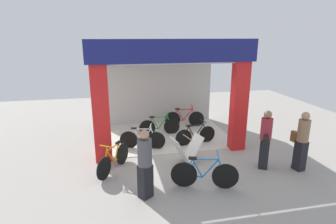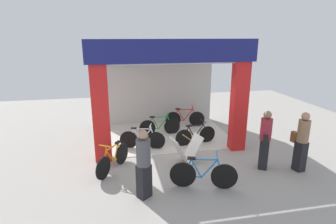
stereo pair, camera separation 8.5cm
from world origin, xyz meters
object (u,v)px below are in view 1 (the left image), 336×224
Objects in this scene: pedestrian_1 at (265,139)px; bicycle_inside_0 at (159,126)px; bicycle_inside_1 at (142,139)px; bicycle_inside_2 at (195,135)px; bicycle_parked_1 at (114,159)px; sandwich_board_sign at (187,150)px; bicycle_parked_0 at (204,174)px; pedestrian_0 at (145,164)px; bicycle_inside_3 at (184,118)px; pedestrian_2 at (302,141)px.

bicycle_inside_0 is at bearing 127.15° from pedestrian_1.
bicycle_inside_1 is 0.99× the size of bicycle_inside_2.
sandwich_board_sign is at bearing 2.26° from bicycle_parked_1.
pedestrian_0 reaches higher than bicycle_parked_0.
bicycle_inside_3 is at bearing 44.22° from bicycle_inside_1.
pedestrian_1 is at bearing 12.17° from pedestrian_0.
bicycle_inside_3 reaches higher than sandwich_board_sign.
pedestrian_1 is (3.42, 0.74, 0.02)m from pedestrian_0.
bicycle_inside_1 is 0.87× the size of pedestrian_2.
bicycle_inside_1 is (-0.77, -1.14, -0.01)m from bicycle_inside_0.
bicycle_inside_3 is 1.66× the size of sandwich_board_sign.
pedestrian_0 reaches higher than sandwich_board_sign.
bicycle_inside_1 is 0.92× the size of bicycle_parked_0.
pedestrian_0 reaches higher than bicycle_inside_1.
bicycle_inside_2 is 1.45m from sandwich_board_sign.
pedestrian_1 reaches higher than bicycle_inside_3.
bicycle_parked_0 reaches higher than bicycle_inside_2.
pedestrian_0 is at bearing -63.73° from bicycle_parked_1.
bicycle_inside_0 is 0.96× the size of bicycle_inside_3.
pedestrian_2 is (4.11, -2.31, 0.53)m from bicycle_inside_1.
bicycle_inside_3 is 4.75m from pedestrian_2.
pedestrian_0 is (-1.01, -3.92, 0.51)m from bicycle_inside_0.
bicycle_inside_1 is 0.92× the size of bicycle_inside_3.
bicycle_parked_0 is at bearing -87.82° from sandwich_board_sign.
pedestrian_0 is 0.98× the size of pedestrian_2.
bicycle_inside_2 is 3.09m from bicycle_parked_1.
bicycle_parked_1 reaches higher than bicycle_inside_2.
bicycle_inside_0 is 1.60× the size of sandwich_board_sign.
bicycle_inside_1 is 0.87× the size of pedestrian_1.
pedestrian_2 is at bearing -16.68° from pedestrian_1.
bicycle_inside_1 is at bearing 85.06° from pedestrian_0.
bicycle_parked_0 is 0.95× the size of pedestrian_1.
bicycle_inside_1 is 2.83m from pedestrian_0.
pedestrian_2 is at bearing 6.05° from pedestrian_0.
pedestrian_1 is at bearing 163.32° from pedestrian_2.
bicycle_inside_3 is (0.11, 1.88, 0.02)m from bicycle_inside_2.
pedestrian_2 is (0.93, -0.28, -0.01)m from pedestrian_1.
bicycle_inside_0 is at bearing 132.91° from bicycle_inside_2.
pedestrian_0 is at bearing -115.06° from bicycle_inside_3.
bicycle_inside_2 is at bearing 62.65° from sandwich_board_sign.
bicycle_inside_3 is 4.34m from bicycle_parked_1.
bicycle_inside_3 is at bearing 32.48° from bicycle_inside_0.
pedestrian_2 reaches higher than bicycle_parked_0.
pedestrian_0 is at bearing -94.94° from bicycle_inside_1.
sandwich_board_sign is at bearing 46.84° from pedestrian_0.
pedestrian_2 is at bearing -45.53° from bicycle_inside_2.
bicycle_parked_0 reaches higher than bicycle_inside_1.
pedestrian_0 is at bearing -173.95° from pedestrian_2.
pedestrian_0 reaches higher than bicycle_inside_2.
pedestrian_2 reaches higher than bicycle_inside_1.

